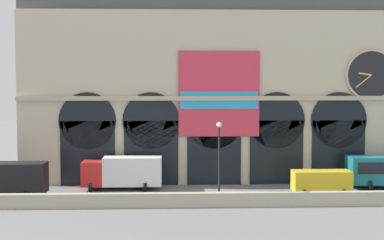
{
  "coord_description": "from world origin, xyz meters",
  "views": [
    {
      "loc": [
        -4.2,
        -48.09,
        10.1
      ],
      "look_at": [
        -2.2,
        5.0,
        6.47
      ],
      "focal_mm": 50.38,
      "sensor_mm": 36.0,
      "label": 1
    }
  ],
  "objects_px": {
    "van_mideast": "(321,181)",
    "street_lamp_quayside": "(219,152)",
    "box_truck_west": "(4,179)",
    "box_truck_midwest": "(123,172)"
  },
  "relations": [
    {
      "from": "van_mideast",
      "to": "street_lamp_quayside",
      "type": "xyz_separation_m",
      "value": [
        -9.64,
        -3.68,
        3.17
      ]
    },
    {
      "from": "box_truck_west",
      "to": "van_mideast",
      "type": "distance_m",
      "value": 28.32
    },
    {
      "from": "box_truck_west",
      "to": "street_lamp_quayside",
      "type": "bearing_deg",
      "value": -10.49
    },
    {
      "from": "box_truck_midwest",
      "to": "street_lamp_quayside",
      "type": "xyz_separation_m",
      "value": [
        8.54,
        -6.83,
        2.71
      ]
    },
    {
      "from": "van_mideast",
      "to": "street_lamp_quayside",
      "type": "height_order",
      "value": "street_lamp_quayside"
    },
    {
      "from": "box_truck_west",
      "to": "van_mideast",
      "type": "height_order",
      "value": "box_truck_west"
    },
    {
      "from": "box_truck_west",
      "to": "box_truck_midwest",
      "type": "bearing_deg",
      "value": 18.39
    },
    {
      "from": "box_truck_midwest",
      "to": "van_mideast",
      "type": "relative_size",
      "value": 1.44
    },
    {
      "from": "box_truck_midwest",
      "to": "street_lamp_quayside",
      "type": "distance_m",
      "value": 11.26
    },
    {
      "from": "box_truck_midwest",
      "to": "van_mideast",
      "type": "distance_m",
      "value": 18.45
    }
  ]
}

